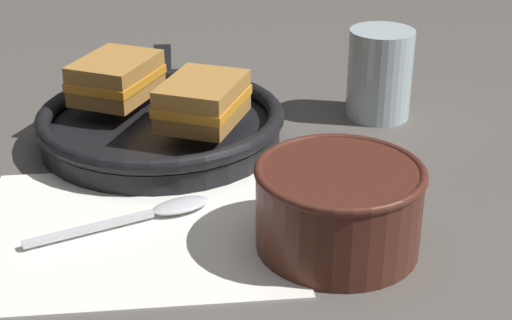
# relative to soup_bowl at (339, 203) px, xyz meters

# --- Properties ---
(ground_plane) EXTENTS (4.00, 4.00, 0.00)m
(ground_plane) POSITION_rel_soup_bowl_xyz_m (-0.08, 0.09, -0.04)
(ground_plane) COLOR #56514C
(napkin) EXTENTS (0.32, 0.28, 0.00)m
(napkin) POSITION_rel_soup_bowl_xyz_m (-0.17, 0.07, -0.04)
(napkin) COLOR white
(napkin) RESTS_ON ground_plane
(soup_bowl) EXTENTS (0.15, 0.15, 0.08)m
(soup_bowl) POSITION_rel_soup_bowl_xyz_m (0.00, 0.00, 0.00)
(soup_bowl) COLOR #4C2319
(soup_bowl) RESTS_ON ground_plane
(spoon) EXTENTS (0.18, 0.06, 0.01)m
(spoon) POSITION_rel_soup_bowl_xyz_m (-0.15, 0.09, -0.04)
(spoon) COLOR silver
(spoon) RESTS_ON napkin
(skillet) EXTENTS (0.28, 0.39, 0.04)m
(skillet) POSITION_rel_soup_bowl_xyz_m (-0.12, 0.26, -0.02)
(skillet) COLOR black
(skillet) RESTS_ON ground_plane
(sandwich_near_left) EXTENTS (0.12, 0.13, 0.05)m
(sandwich_near_left) POSITION_rel_soup_bowl_xyz_m (-0.16, 0.31, 0.02)
(sandwich_near_left) COLOR #B27A38
(sandwich_near_left) RESTS_ON skillet
(sandwich_near_right) EXTENTS (0.12, 0.13, 0.05)m
(sandwich_near_right) POSITION_rel_soup_bowl_xyz_m (-0.08, 0.21, 0.02)
(sandwich_near_right) COLOR #B27A38
(sandwich_near_right) RESTS_ON skillet
(drinking_glass) EXTENTS (0.08, 0.08, 0.11)m
(drinking_glass) POSITION_rel_soup_bowl_xyz_m (0.15, 0.28, 0.01)
(drinking_glass) COLOR silver
(drinking_glass) RESTS_ON ground_plane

